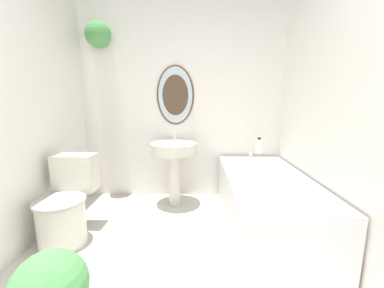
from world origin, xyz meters
name	(u,v)px	position (x,y,z in m)	size (l,w,h in m)	color
wall_back	(177,99)	(-0.06, 2.50, 1.25)	(2.59, 0.29, 2.40)	silver
wall_right	(348,105)	(1.26, 1.24, 1.20)	(0.06, 2.60, 2.40)	silver
toilet	(66,206)	(-0.97, 1.45, 0.31)	(0.41, 0.60, 0.73)	beige
pedestal_sink	(174,156)	(-0.08, 2.17, 0.60)	(0.53, 0.53, 0.85)	beige
bathtub	(266,202)	(0.84, 1.64, 0.28)	(0.74, 1.58, 0.62)	silver
shampoo_bottle	(259,146)	(0.93, 2.30, 0.70)	(0.07, 0.07, 0.19)	white
bath_mat	(168,232)	(-0.08, 1.55, 0.01)	(0.50, 0.40, 0.02)	silver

